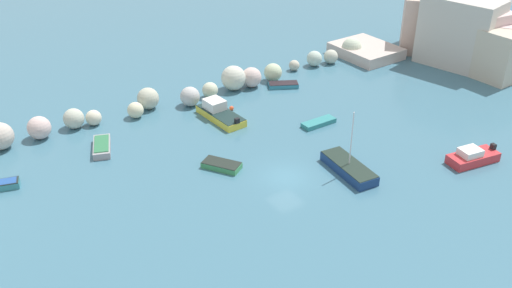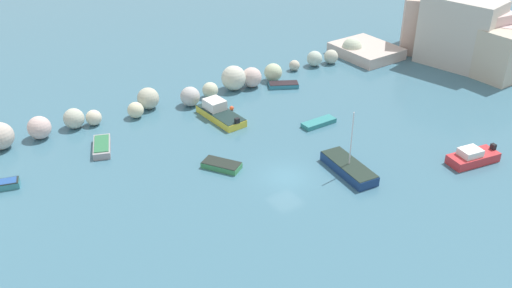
{
  "view_description": "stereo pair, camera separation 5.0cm",
  "coord_description": "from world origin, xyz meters",
  "px_view_note": "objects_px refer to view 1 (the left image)",
  "views": [
    {
      "loc": [
        -24.03,
        -31.59,
        25.72
      ],
      "look_at": [
        0.0,
        4.58,
        1.0
      ],
      "focal_mm": 39.5,
      "sensor_mm": 36.0,
      "label": 1
    },
    {
      "loc": [
        -23.98,
        -31.62,
        25.72
      ],
      "look_at": [
        0.0,
        4.58,
        1.0
      ],
      "focal_mm": 39.5,
      "sensor_mm": 36.0,
      "label": 2
    }
  ],
  "objects_px": {
    "moored_boat_8": "(473,157)",
    "moored_boat_3": "(102,147)",
    "moored_boat_6": "(3,185)",
    "channel_buoy": "(232,108)",
    "moored_boat_7": "(219,113)",
    "moored_boat_1": "(349,168)",
    "moored_boat_5": "(222,165)",
    "moored_boat_2": "(319,123)",
    "moored_boat_4": "(283,85)"
  },
  "relations": [
    {
      "from": "moored_boat_1",
      "to": "moored_boat_5",
      "type": "distance_m",
      "value": 10.83
    },
    {
      "from": "moored_boat_5",
      "to": "moored_boat_1",
      "type": "bearing_deg",
      "value": 19.61
    },
    {
      "from": "moored_boat_2",
      "to": "moored_boat_6",
      "type": "relative_size",
      "value": 1.35
    },
    {
      "from": "moored_boat_2",
      "to": "moored_boat_4",
      "type": "xyz_separation_m",
      "value": [
        2.5,
        9.32,
        0.03
      ]
    },
    {
      "from": "moored_boat_5",
      "to": "moored_boat_2",
      "type": "bearing_deg",
      "value": 64.59
    },
    {
      "from": "moored_boat_7",
      "to": "moored_boat_8",
      "type": "distance_m",
      "value": 24.09
    },
    {
      "from": "moored_boat_4",
      "to": "moored_boat_6",
      "type": "bearing_deg",
      "value": 35.07
    },
    {
      "from": "moored_boat_2",
      "to": "moored_boat_6",
      "type": "bearing_deg",
      "value": -11.25
    },
    {
      "from": "moored_boat_1",
      "to": "moored_boat_4",
      "type": "height_order",
      "value": "moored_boat_1"
    },
    {
      "from": "moored_boat_6",
      "to": "moored_boat_3",
      "type": "bearing_deg",
      "value": -154.58
    },
    {
      "from": "moored_boat_2",
      "to": "moored_boat_5",
      "type": "height_order",
      "value": "moored_boat_5"
    },
    {
      "from": "moored_boat_4",
      "to": "moored_boat_6",
      "type": "xyz_separation_m",
      "value": [
        -30.8,
        -3.8,
        0.07
      ]
    },
    {
      "from": "moored_boat_4",
      "to": "moored_boat_6",
      "type": "distance_m",
      "value": 31.03
    },
    {
      "from": "moored_boat_8",
      "to": "moored_boat_3",
      "type": "bearing_deg",
      "value": -27.82
    },
    {
      "from": "moored_boat_5",
      "to": "moored_boat_4",
      "type": "bearing_deg",
      "value": 93.97
    },
    {
      "from": "channel_buoy",
      "to": "moored_boat_6",
      "type": "distance_m",
      "value": 22.96
    },
    {
      "from": "moored_boat_6",
      "to": "moored_boat_2",
      "type": "bearing_deg",
      "value": -175.36
    },
    {
      "from": "moored_boat_7",
      "to": "moored_boat_8",
      "type": "bearing_deg",
      "value": -148.19
    },
    {
      "from": "moored_boat_1",
      "to": "moored_boat_3",
      "type": "relative_size",
      "value": 1.48
    },
    {
      "from": "moored_boat_8",
      "to": "channel_buoy",
      "type": "bearing_deg",
      "value": -49.83
    },
    {
      "from": "moored_boat_1",
      "to": "moored_boat_8",
      "type": "distance_m",
      "value": 11.14
    },
    {
      "from": "channel_buoy",
      "to": "moored_boat_1",
      "type": "distance_m",
      "value": 15.83
    },
    {
      "from": "channel_buoy",
      "to": "moored_boat_8",
      "type": "xyz_separation_m",
      "value": [
        12.12,
        -20.42,
        0.32
      ]
    },
    {
      "from": "channel_buoy",
      "to": "moored_boat_6",
      "type": "xyz_separation_m",
      "value": [
        -22.87,
        -2.0,
        0.1
      ]
    },
    {
      "from": "moored_boat_1",
      "to": "moored_boat_5",
      "type": "bearing_deg",
      "value": -121.35
    },
    {
      "from": "moored_boat_6",
      "to": "moored_boat_8",
      "type": "relative_size",
      "value": 0.55
    },
    {
      "from": "moored_boat_3",
      "to": "moored_boat_5",
      "type": "distance_m",
      "value": 11.42
    },
    {
      "from": "channel_buoy",
      "to": "moored_boat_3",
      "type": "bearing_deg",
      "value": -178.02
    },
    {
      "from": "moored_boat_1",
      "to": "moored_boat_8",
      "type": "xyz_separation_m",
      "value": [
        10.09,
        -4.72,
        0.09
      ]
    },
    {
      "from": "moored_boat_6",
      "to": "moored_boat_1",
      "type": "bearing_deg",
      "value": 166.86
    },
    {
      "from": "moored_boat_2",
      "to": "moored_boat_4",
      "type": "relative_size",
      "value": 1.0
    },
    {
      "from": "moored_boat_2",
      "to": "moored_boat_3",
      "type": "relative_size",
      "value": 0.89
    },
    {
      "from": "moored_boat_4",
      "to": "moored_boat_7",
      "type": "xyz_separation_m",
      "value": [
        -9.9,
        -2.68,
        0.35
      ]
    },
    {
      "from": "moored_boat_1",
      "to": "moored_boat_7",
      "type": "relative_size",
      "value": 0.99
    },
    {
      "from": "moored_boat_1",
      "to": "moored_boat_3",
      "type": "bearing_deg",
      "value": -127.39
    },
    {
      "from": "channel_buoy",
      "to": "moored_boat_3",
      "type": "distance_m",
      "value": 14.05
    },
    {
      "from": "moored_boat_2",
      "to": "moored_boat_5",
      "type": "xyz_separation_m",
      "value": [
        -12.01,
        -1.6,
        0.04
      ]
    },
    {
      "from": "moored_boat_3",
      "to": "moored_boat_7",
      "type": "height_order",
      "value": "moored_boat_7"
    },
    {
      "from": "moored_boat_1",
      "to": "moored_boat_7",
      "type": "xyz_separation_m",
      "value": [
        -4.0,
        14.82,
        0.15
      ]
    },
    {
      "from": "moored_boat_7",
      "to": "moored_boat_6",
      "type": "bearing_deg",
      "value": 89.09
    },
    {
      "from": "moored_boat_4",
      "to": "moored_boat_8",
      "type": "xyz_separation_m",
      "value": [
        4.19,
        -22.21,
        0.29
      ]
    },
    {
      "from": "channel_buoy",
      "to": "moored_boat_5",
      "type": "height_order",
      "value": "moored_boat_5"
    },
    {
      "from": "moored_boat_4",
      "to": "moored_boat_5",
      "type": "relative_size",
      "value": 1.0
    },
    {
      "from": "moored_boat_3",
      "to": "moored_boat_6",
      "type": "xyz_separation_m",
      "value": [
        -8.83,
        -1.52,
        -0.02
      ]
    },
    {
      "from": "moored_boat_3",
      "to": "moored_boat_6",
      "type": "bearing_deg",
      "value": -59.36
    },
    {
      "from": "moored_boat_6",
      "to": "moored_boat_7",
      "type": "distance_m",
      "value": 20.93
    },
    {
      "from": "moored_boat_7",
      "to": "moored_boat_3",
      "type": "bearing_deg",
      "value": 84.14
    },
    {
      "from": "moored_boat_1",
      "to": "moored_boat_2",
      "type": "xyz_separation_m",
      "value": [
        3.4,
        8.18,
        -0.23
      ]
    },
    {
      "from": "moored_boat_5",
      "to": "moored_boat_7",
      "type": "height_order",
      "value": "moored_boat_7"
    },
    {
      "from": "channel_buoy",
      "to": "moored_boat_6",
      "type": "bearing_deg",
      "value": -175.0
    }
  ]
}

